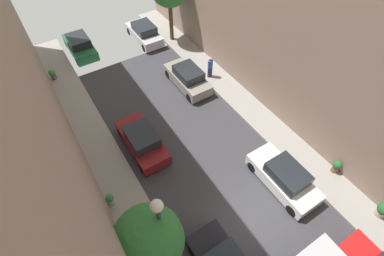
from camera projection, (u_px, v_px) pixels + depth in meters
ground at (251, 218)px, 14.38m from camera, size 32.00×32.00×0.00m
sidewalk_right at (318, 173)px, 16.06m from camera, size 2.00×44.00×0.15m
parked_car_left_3 at (142, 141)px, 16.74m from camera, size 1.78×4.20×1.57m
parked_car_left_4 at (80, 46)px, 23.21m from camera, size 1.78×4.20×1.57m
parked_car_right_2 at (284, 177)px, 15.12m from camera, size 1.78×4.20×1.57m
parked_car_right_3 at (188, 78)px, 20.53m from camera, size 1.78×4.20×1.57m
parked_car_right_4 at (144, 33)px, 24.47m from camera, size 1.78×4.20×1.57m
pedestrian at (210, 66)px, 20.83m from camera, size 0.40×0.36×1.72m
street_tree_0 at (148, 241)px, 9.83m from camera, size 2.61×2.61×5.10m
potted_plant_0 at (53, 74)px, 21.03m from camera, size 0.48×0.48×0.80m
potted_plant_3 at (337, 166)px, 15.67m from camera, size 0.49×0.49×0.87m
potted_plant_4 at (384, 210)px, 13.95m from camera, size 0.68×0.68×0.99m
potted_plant_5 at (110, 199)px, 14.46m from camera, size 0.42×0.42×0.78m
lamp_post at (162, 229)px, 9.94m from camera, size 0.44×0.44×6.04m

